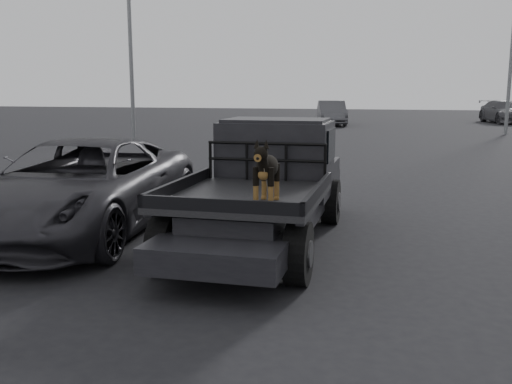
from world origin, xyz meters
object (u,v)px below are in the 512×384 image
(flatbed_ute, at_px, (263,213))
(distant_car_b, at_px, (505,112))
(dog, at_px, (267,172))
(parked_suv, at_px, (80,187))
(distant_car_a, at_px, (332,113))

(flatbed_ute, height_order, distant_car_b, distant_car_b)
(distant_car_b, bearing_deg, dog, -114.80)
(dog, height_order, distant_car_b, dog)
(flatbed_ute, distance_m, dog, 1.71)
(parked_suv, relative_size, distant_car_b, 1.01)
(distant_car_b, bearing_deg, parked_suv, -120.53)
(dog, xyz_separation_m, distant_car_a, (-2.72, 29.96, -0.52))
(distant_car_a, bearing_deg, parked_suv, -102.58)
(parked_suv, height_order, distant_car_a, distant_car_a)
(dog, xyz_separation_m, parked_suv, (-3.35, 1.35, -0.55))
(parked_suv, bearing_deg, distant_car_a, 83.78)
(distant_car_a, xyz_separation_m, distant_car_b, (11.07, 5.20, -0.01))
(dog, distance_m, distant_car_a, 30.09)
(distant_car_a, height_order, distant_car_b, distant_car_a)
(dog, bearing_deg, parked_suv, 158.06)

